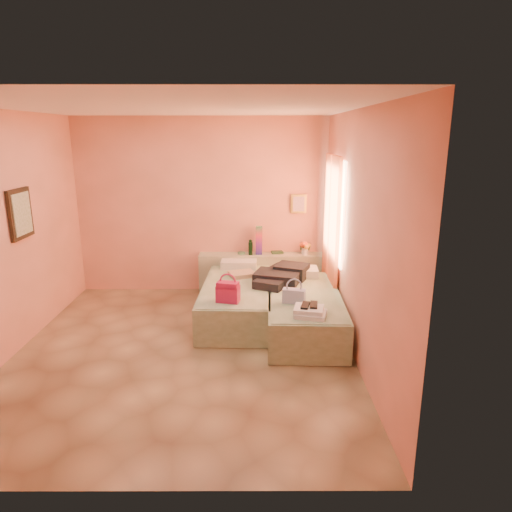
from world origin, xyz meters
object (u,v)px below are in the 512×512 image
at_px(water_bottle, 251,248).
at_px(magenta_handbag, 228,292).
at_px(green_book, 277,252).
at_px(flower_vase, 305,247).
at_px(towel_stack, 311,312).
at_px(headboard_ledge, 263,273).
at_px(bed_left, 237,300).
at_px(blue_handbag, 294,296).
at_px(bed_right, 304,312).

relative_size(water_bottle, magenta_handbag, 0.85).
bearing_deg(green_book, flower_vase, -20.66).
relative_size(water_bottle, towel_stack, 0.68).
relative_size(headboard_ledge, green_book, 11.07).
bearing_deg(headboard_ledge, green_book, 12.10).
distance_m(headboard_ledge, flower_vase, 0.82).
relative_size(green_book, flower_vase, 0.74).
bearing_deg(towel_stack, bed_left, 126.91).
bearing_deg(green_book, blue_handbag, -95.64).
xyz_separation_m(blue_handbag, towel_stack, (0.16, -0.43, -0.04)).
relative_size(headboard_ledge, magenta_handbag, 7.32).
bearing_deg(water_bottle, flower_vase, 0.81).
height_order(bed_right, green_book, green_book).
bearing_deg(green_book, headboard_ledge, -177.19).
height_order(magenta_handbag, blue_handbag, magenta_handbag).
relative_size(blue_handbag, towel_stack, 0.79).
bearing_deg(water_bottle, headboard_ledge, 14.32).
xyz_separation_m(bed_left, blue_handbag, (0.73, -0.76, 0.34)).
distance_m(headboard_ledge, magenta_handbag, 1.85).
height_order(magenta_handbag, towel_stack, magenta_handbag).
height_order(bed_left, water_bottle, water_bottle).
relative_size(bed_right, blue_handbag, 7.22).
relative_size(bed_left, water_bottle, 8.44).
height_order(headboard_ledge, blue_handbag, blue_handbag).
distance_m(bed_left, bed_right, 1.00).
xyz_separation_m(green_book, blue_handbag, (0.12, -1.86, -0.08)).
bearing_deg(magenta_handbag, flower_vase, 69.93).
bearing_deg(bed_right, flower_vase, 85.80).
bearing_deg(water_bottle, bed_right, -63.51).
distance_m(bed_left, magenta_handbag, 0.82).
height_order(headboard_ledge, magenta_handbag, magenta_handbag).
bearing_deg(bed_left, bed_right, -24.37).
xyz_separation_m(flower_vase, blue_handbag, (-0.32, -1.77, -0.19)).
distance_m(bed_right, flower_vase, 1.56).
bearing_deg(bed_right, water_bottle, 118.33).
height_order(bed_right, towel_stack, towel_stack).
bearing_deg(water_bottle, green_book, 13.10).
relative_size(green_book, towel_stack, 0.53).
relative_size(bed_right, green_book, 10.80).
xyz_separation_m(bed_left, magenta_handbag, (-0.08, -0.72, 0.38)).
xyz_separation_m(bed_right, magenta_handbag, (-0.98, -0.28, 0.38)).
xyz_separation_m(bed_left, bed_right, (0.90, -0.44, 0.00)).
height_order(bed_right, water_bottle, water_bottle).
relative_size(bed_right, water_bottle, 8.44).
bearing_deg(magenta_handbag, blue_handbag, 10.32).
relative_size(flower_vase, magenta_handbag, 0.90).
bearing_deg(flower_vase, bed_left, -136.14).
height_order(headboard_ledge, bed_left, headboard_ledge).
bearing_deg(headboard_ledge, flower_vase, -3.14).
bearing_deg(flower_vase, magenta_handbag, -123.31).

